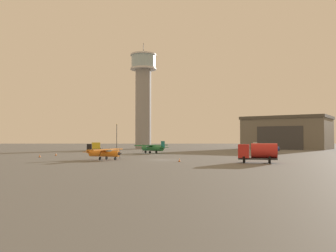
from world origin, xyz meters
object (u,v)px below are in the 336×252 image
(control_tower, at_px, (143,94))
(light_post_east, at_px, (117,134))
(airplane_green, at_px, (153,148))
(traffic_cone_mid_apron, at_px, (179,160))
(truck_fuel_tanker_red, at_px, (258,152))
(traffic_cone_near_left, at_px, (40,156))
(truck_flatbed_yellow, at_px, (95,147))
(airplane_orange, at_px, (104,152))
(airplane_blue, at_px, (267,148))
(traffic_cone_near_right, at_px, (56,154))

(control_tower, xyz_separation_m, light_post_east, (-6.40, -19.03, -14.54))
(control_tower, height_order, airplane_green, control_tower)
(traffic_cone_mid_apron, bearing_deg, truck_fuel_tanker_red, -12.55)
(control_tower, distance_m, traffic_cone_near_left, 62.68)
(control_tower, xyz_separation_m, truck_flatbed_yellow, (-11.62, -24.53, -18.21))
(airplane_orange, distance_m, truck_fuel_tanker_red, 25.02)
(airplane_green, relative_size, traffic_cone_mid_apron, 15.61)
(truck_flatbed_yellow, bearing_deg, traffic_cone_near_left, -25.58)
(control_tower, height_order, airplane_blue, control_tower)
(airplane_blue, height_order, truck_fuel_tanker_red, truck_fuel_tanker_red)
(traffic_cone_near_right, bearing_deg, airplane_orange, -48.70)
(traffic_cone_near_left, distance_m, traffic_cone_near_right, 6.61)
(truck_flatbed_yellow, bearing_deg, control_tower, 134.90)
(airplane_green, relative_size, light_post_east, 1.05)
(traffic_cone_mid_apron, bearing_deg, traffic_cone_near_left, 154.13)
(light_post_east, distance_m, traffic_cone_near_right, 33.42)
(truck_fuel_tanker_red, height_order, traffic_cone_near_right, truck_fuel_tanker_red)
(truck_flatbed_yellow, relative_size, traffic_cone_mid_apron, 10.88)
(traffic_cone_mid_apron, bearing_deg, truck_flatbed_yellow, 116.42)
(airplane_blue, height_order, traffic_cone_near_right, airplane_blue)
(airplane_orange, bearing_deg, traffic_cone_near_left, 171.83)
(airplane_green, height_order, truck_fuel_tanker_red, airplane_green)
(light_post_east, xyz_separation_m, traffic_cone_near_right, (-7.67, -32.21, -4.55))
(light_post_east, bearing_deg, airplane_blue, -25.37)
(airplane_orange, distance_m, airplane_green, 27.31)
(truck_flatbed_yellow, relative_size, traffic_cone_near_right, 8.91)
(truck_flatbed_yellow, height_order, light_post_east, light_post_east)
(truck_fuel_tanker_red, xyz_separation_m, traffic_cone_mid_apron, (-11.41, 2.54, -1.37))
(airplane_orange, xyz_separation_m, truck_flatbed_yellow, (-10.31, 41.22, -0.03))
(control_tower, height_order, traffic_cone_near_right, control_tower)
(airplane_orange, relative_size, traffic_cone_mid_apron, 15.97)
(airplane_blue, distance_m, truck_flatbed_yellow, 46.97)
(airplane_orange, xyz_separation_m, traffic_cone_near_right, (-12.75, 14.52, -0.90))
(traffic_cone_near_right, bearing_deg, control_tower, 74.65)
(traffic_cone_near_right, bearing_deg, truck_flatbed_yellow, 84.78)
(airplane_orange, distance_m, truck_flatbed_yellow, 42.49)
(truck_fuel_tanker_red, xyz_separation_m, traffic_cone_near_left, (-37.64, 15.26, -1.32))
(traffic_cone_near_left, relative_size, traffic_cone_near_right, 0.95)
(traffic_cone_near_left, height_order, traffic_cone_mid_apron, traffic_cone_near_left)
(control_tower, distance_m, truck_flatbed_yellow, 32.69)
(airplane_green, bearing_deg, traffic_cone_near_left, 83.22)
(airplane_orange, relative_size, light_post_east, 1.08)
(truck_fuel_tanker_red, bearing_deg, airplane_green, -49.34)
(airplane_green, bearing_deg, control_tower, -40.82)
(truck_flatbed_yellow, height_order, traffic_cone_near_left, truck_flatbed_yellow)
(truck_flatbed_yellow, bearing_deg, traffic_cone_mid_apron, 6.68)
(truck_fuel_tanker_red, distance_m, traffic_cone_near_left, 40.64)
(control_tower, distance_m, airplane_blue, 53.69)
(traffic_cone_near_left, bearing_deg, truck_fuel_tanker_red, -22.07)
(light_post_east, bearing_deg, airplane_green, -59.61)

